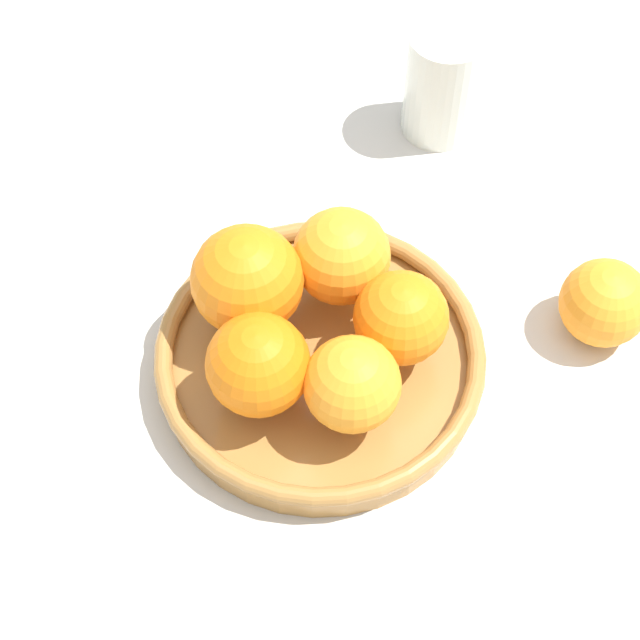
# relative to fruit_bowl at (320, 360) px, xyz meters

# --- Properties ---
(ground_plane) EXTENTS (4.00, 4.00, 0.00)m
(ground_plane) POSITION_rel_fruit_bowl_xyz_m (0.00, 0.00, -0.02)
(ground_plane) COLOR beige
(fruit_bowl) EXTENTS (0.24, 0.24, 0.03)m
(fruit_bowl) POSITION_rel_fruit_bowl_xyz_m (0.00, 0.00, 0.00)
(fruit_bowl) COLOR #A57238
(fruit_bowl) RESTS_ON ground_plane
(orange_pile) EXTENTS (0.18, 0.17, 0.08)m
(orange_pile) POSITION_rel_fruit_bowl_xyz_m (-0.01, -0.00, 0.05)
(orange_pile) COLOR orange
(orange_pile) RESTS_ON fruit_bowl
(stray_orange) EXTENTS (0.07, 0.07, 0.07)m
(stray_orange) POSITION_rel_fruit_bowl_xyz_m (0.08, 0.20, 0.02)
(stray_orange) COLOR orange
(stray_orange) RESTS_ON ground_plane
(drinking_glass) EXTENTS (0.07, 0.07, 0.10)m
(drinking_glass) POSITION_rel_fruit_bowl_xyz_m (-0.16, 0.22, 0.03)
(drinking_glass) COLOR silver
(drinking_glass) RESTS_ON ground_plane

